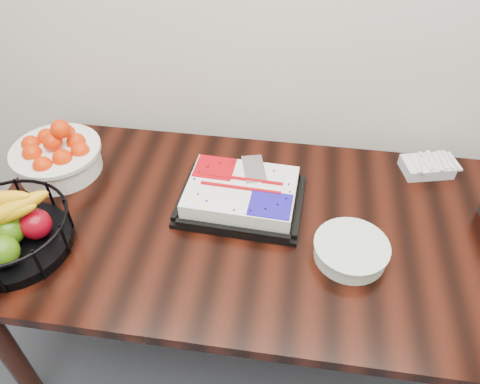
# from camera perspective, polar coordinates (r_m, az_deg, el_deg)

# --- Properties ---
(table) EXTENTS (1.80, 0.90, 0.75)m
(table) POSITION_cam_1_polar(r_m,az_deg,el_deg) (1.60, 2.37, -5.95)
(table) COLOR black
(table) RESTS_ON ground
(cake_tray) EXTENTS (0.43, 0.34, 0.09)m
(cake_tray) POSITION_cam_1_polar(r_m,az_deg,el_deg) (1.57, 0.17, -0.34)
(cake_tray) COLOR black
(cake_tray) RESTS_ON table
(tangerine_bowl) EXTENTS (0.32, 0.32, 0.20)m
(tangerine_bowl) POSITION_cam_1_polar(r_m,az_deg,el_deg) (1.80, -21.56, 4.69)
(tangerine_bowl) COLOR white
(tangerine_bowl) RESTS_ON table
(fruit_basket) EXTENTS (0.36, 0.36, 0.19)m
(fruit_basket) POSITION_cam_1_polar(r_m,az_deg,el_deg) (1.57, -26.34, -4.16)
(fruit_basket) COLOR black
(fruit_basket) RESTS_ON table
(plate_stack) EXTENTS (0.23, 0.23, 0.06)m
(plate_stack) POSITION_cam_1_polar(r_m,az_deg,el_deg) (1.46, 13.35, -6.96)
(plate_stack) COLOR white
(plate_stack) RESTS_ON table
(fork_bag) EXTENTS (0.19, 0.15, 0.05)m
(fork_bag) POSITION_cam_1_polar(r_m,az_deg,el_deg) (1.84, 21.82, 2.96)
(fork_bag) COLOR silver
(fork_bag) RESTS_ON table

